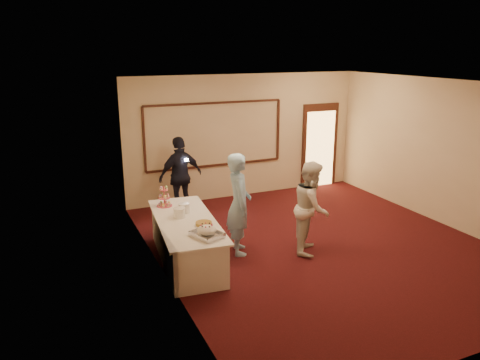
% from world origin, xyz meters
% --- Properties ---
extents(floor, '(7.00, 7.00, 0.00)m').
position_xyz_m(floor, '(0.00, 0.00, 0.00)').
color(floor, '#330B0C').
rests_on(floor, ground).
extents(room_walls, '(6.04, 7.04, 3.02)m').
position_xyz_m(room_walls, '(0.00, 0.00, 2.03)').
color(room_walls, beige).
rests_on(room_walls, floor).
extents(wall_molding, '(3.45, 0.04, 1.55)m').
position_xyz_m(wall_molding, '(-0.80, 3.47, 1.60)').
color(wall_molding, black).
rests_on(wall_molding, room_walls).
extents(doorway, '(1.05, 0.07, 2.20)m').
position_xyz_m(doorway, '(2.15, 3.45, 1.08)').
color(doorway, black).
rests_on(doorway, floor).
extents(buffet_table, '(1.23, 2.59, 0.77)m').
position_xyz_m(buffet_table, '(-2.51, 0.39, 0.39)').
color(buffet_table, white).
rests_on(buffet_table, floor).
extents(pavlova_tray, '(0.51, 0.57, 0.19)m').
position_xyz_m(pavlova_tray, '(-2.43, -0.45, 0.85)').
color(pavlova_tray, silver).
rests_on(pavlova_tray, buffet_table).
extents(cupcake_stand, '(0.29, 0.29, 0.42)m').
position_xyz_m(cupcake_stand, '(-2.66, 1.23, 0.92)').
color(cupcake_stand, '#C4455B').
rests_on(cupcake_stand, buffet_table).
extents(plate_stack_a, '(0.21, 0.21, 0.17)m').
position_xyz_m(plate_stack_a, '(-2.58, 0.54, 0.86)').
color(plate_stack_a, white).
rests_on(plate_stack_a, buffet_table).
extents(plate_stack_b, '(0.20, 0.20, 0.17)m').
position_xyz_m(plate_stack_b, '(-2.43, 0.74, 0.85)').
color(plate_stack_b, white).
rests_on(plate_stack_b, buffet_table).
extents(tart, '(0.31, 0.31, 0.06)m').
position_xyz_m(tart, '(-2.32, 0.01, 0.80)').
color(tart, white).
rests_on(tart, buffet_table).
extents(man, '(0.61, 0.77, 1.85)m').
position_xyz_m(man, '(-1.53, 0.38, 0.92)').
color(man, '#8EBBDC').
rests_on(man, floor).
extents(woman, '(0.99, 1.03, 1.68)m').
position_xyz_m(woman, '(-0.31, -0.09, 0.84)').
color(woman, white).
rests_on(woman, floor).
extents(guest, '(1.09, 0.63, 1.75)m').
position_xyz_m(guest, '(-1.89, 2.76, 0.88)').
color(guest, black).
rests_on(guest, floor).
extents(camera_flash, '(0.08, 0.06, 0.05)m').
position_xyz_m(camera_flash, '(-1.81, 2.57, 1.28)').
color(camera_flash, white).
rests_on(camera_flash, guest).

